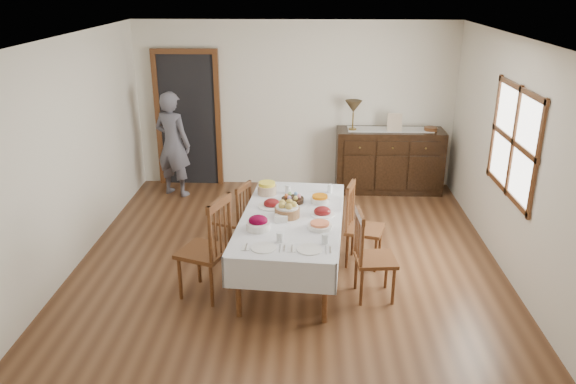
{
  "coord_description": "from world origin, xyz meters",
  "views": [
    {
      "loc": [
        0.22,
        -5.74,
        3.2
      ],
      "look_at": [
        0.0,
        0.1,
        0.95
      ],
      "focal_mm": 35.0,
      "sensor_mm": 36.0,
      "label": 1
    }
  ],
  "objects_px": {
    "chair_right_far": "(361,224)",
    "person": "(173,141)",
    "dining_table": "(292,223)",
    "chair_right_near": "(371,255)",
    "chair_left_near": "(208,247)",
    "chair_left_far": "(236,217)",
    "table_lamp": "(353,107)",
    "sideboard": "(389,161)"
  },
  "relations": [
    {
      "from": "chair_left_near",
      "to": "sideboard",
      "type": "xyz_separation_m",
      "value": [
        2.29,
        3.26,
        -0.07
      ]
    },
    {
      "from": "chair_right_near",
      "to": "chair_right_far",
      "type": "distance_m",
      "value": 0.76
    },
    {
      "from": "chair_left_far",
      "to": "sideboard",
      "type": "bearing_deg",
      "value": 157.76
    },
    {
      "from": "chair_left_near",
      "to": "chair_right_far",
      "type": "height_order",
      "value": "chair_left_near"
    },
    {
      "from": "dining_table",
      "to": "chair_right_far",
      "type": "relative_size",
      "value": 2.24
    },
    {
      "from": "chair_left_near",
      "to": "table_lamp",
      "type": "distance_m",
      "value": 3.73
    },
    {
      "from": "chair_right_far",
      "to": "person",
      "type": "xyz_separation_m",
      "value": [
        -2.69,
        2.17,
        0.37
      ]
    },
    {
      "from": "dining_table",
      "to": "chair_right_far",
      "type": "bearing_deg",
      "value": 26.52
    },
    {
      "from": "chair_left_near",
      "to": "sideboard",
      "type": "relative_size",
      "value": 0.69
    },
    {
      "from": "chair_left_near",
      "to": "person",
      "type": "distance_m",
      "value": 3.15
    },
    {
      "from": "chair_left_far",
      "to": "table_lamp",
      "type": "bearing_deg",
      "value": 166.48
    },
    {
      "from": "dining_table",
      "to": "chair_right_near",
      "type": "relative_size",
      "value": 2.25
    },
    {
      "from": "chair_right_near",
      "to": "person",
      "type": "bearing_deg",
      "value": 37.6
    },
    {
      "from": "chair_left_far",
      "to": "table_lamp",
      "type": "relative_size",
      "value": 1.93
    },
    {
      "from": "chair_left_far",
      "to": "chair_right_far",
      "type": "bearing_deg",
      "value": 101.91
    },
    {
      "from": "table_lamp",
      "to": "sideboard",
      "type": "bearing_deg",
      "value": 2.78
    },
    {
      "from": "sideboard",
      "to": "chair_right_near",
      "type": "bearing_deg",
      "value": -100.58
    },
    {
      "from": "chair_right_far",
      "to": "table_lamp",
      "type": "bearing_deg",
      "value": 13.99
    },
    {
      "from": "chair_right_far",
      "to": "table_lamp",
      "type": "relative_size",
      "value": 2.15
    },
    {
      "from": "dining_table",
      "to": "chair_right_far",
      "type": "height_order",
      "value": "chair_right_far"
    },
    {
      "from": "chair_left_near",
      "to": "sideboard",
      "type": "height_order",
      "value": "chair_left_near"
    },
    {
      "from": "chair_right_far",
      "to": "person",
      "type": "relative_size",
      "value": 0.57
    },
    {
      "from": "dining_table",
      "to": "chair_left_far",
      "type": "relative_size",
      "value": 2.49
    },
    {
      "from": "chair_right_far",
      "to": "chair_right_near",
      "type": "bearing_deg",
      "value": -161.4
    },
    {
      "from": "chair_right_near",
      "to": "sideboard",
      "type": "xyz_separation_m",
      "value": [
        0.6,
        3.22,
        -0.0
      ]
    },
    {
      "from": "person",
      "to": "table_lamp",
      "type": "xyz_separation_m",
      "value": [
        2.74,
        0.27,
        0.48
      ]
    },
    {
      "from": "dining_table",
      "to": "chair_left_far",
      "type": "xyz_separation_m",
      "value": [
        -0.71,
        0.59,
        -0.2
      ]
    },
    {
      "from": "dining_table",
      "to": "chair_right_far",
      "type": "xyz_separation_m",
      "value": [
        0.79,
        0.32,
        -0.14
      ]
    },
    {
      "from": "dining_table",
      "to": "table_lamp",
      "type": "bearing_deg",
      "value": 77.6
    },
    {
      "from": "chair_left_near",
      "to": "person",
      "type": "height_order",
      "value": "person"
    },
    {
      "from": "chair_left_near",
      "to": "chair_left_far",
      "type": "relative_size",
      "value": 1.27
    },
    {
      "from": "chair_left_far",
      "to": "sideboard",
      "type": "relative_size",
      "value": 0.54
    },
    {
      "from": "chair_right_near",
      "to": "table_lamp",
      "type": "bearing_deg",
      "value": -5.56
    },
    {
      "from": "dining_table",
      "to": "chair_left_far",
      "type": "bearing_deg",
      "value": 144.93
    },
    {
      "from": "chair_right_far",
      "to": "table_lamp",
      "type": "distance_m",
      "value": 2.58
    },
    {
      "from": "chair_right_near",
      "to": "chair_right_far",
      "type": "bearing_deg",
      "value": -2.05
    },
    {
      "from": "table_lamp",
      "to": "chair_right_far",
      "type": "bearing_deg",
      "value": -91.26
    },
    {
      "from": "chair_left_far",
      "to": "chair_right_far",
      "type": "xyz_separation_m",
      "value": [
        1.5,
        -0.27,
        0.05
      ]
    },
    {
      "from": "person",
      "to": "dining_table",
      "type": "bearing_deg",
      "value": 150.26
    },
    {
      "from": "dining_table",
      "to": "chair_left_near",
      "type": "distance_m",
      "value": 0.98
    },
    {
      "from": "chair_left_near",
      "to": "chair_right_near",
      "type": "bearing_deg",
      "value": 111.65
    },
    {
      "from": "person",
      "to": "chair_right_near",
      "type": "bearing_deg",
      "value": 155.96
    }
  ]
}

